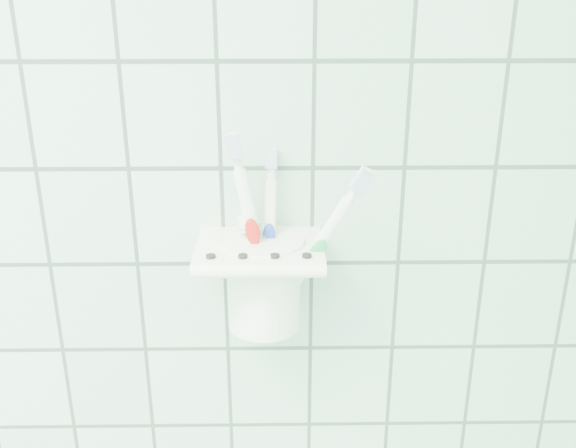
# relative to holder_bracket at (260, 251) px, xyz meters

# --- Properties ---
(holder_bracket) EXTENTS (0.14, 0.11, 0.04)m
(holder_bracket) POSITION_rel_holder_bracket_xyz_m (0.00, 0.00, 0.00)
(holder_bracket) COLOR white
(holder_bracket) RESTS_ON wall_back
(cup) EXTENTS (0.09, 0.09, 0.11)m
(cup) POSITION_rel_holder_bracket_xyz_m (0.00, 0.00, -0.04)
(cup) COLOR white
(cup) RESTS_ON holder_bracket
(toothbrush_pink) EXTENTS (0.05, 0.02, 0.22)m
(toothbrush_pink) POSITION_rel_holder_bracket_xyz_m (0.01, -0.01, 0.03)
(toothbrush_pink) COLOR white
(toothbrush_pink) RESTS_ON cup
(toothbrush_blue) EXTENTS (0.02, 0.06, 0.20)m
(toothbrush_blue) POSITION_rel_holder_bracket_xyz_m (0.01, -0.01, 0.01)
(toothbrush_blue) COLOR white
(toothbrush_blue) RESTS_ON cup
(toothbrush_orange) EXTENTS (0.09, 0.04, 0.21)m
(toothbrush_orange) POSITION_rel_holder_bracket_xyz_m (0.01, -0.00, 0.02)
(toothbrush_orange) COLOR white
(toothbrush_orange) RESTS_ON cup
(toothpaste_tube) EXTENTS (0.05, 0.04, 0.14)m
(toothpaste_tube) POSITION_rel_holder_bracket_xyz_m (0.01, -0.00, -0.01)
(toothpaste_tube) COLOR silver
(toothpaste_tube) RESTS_ON cup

